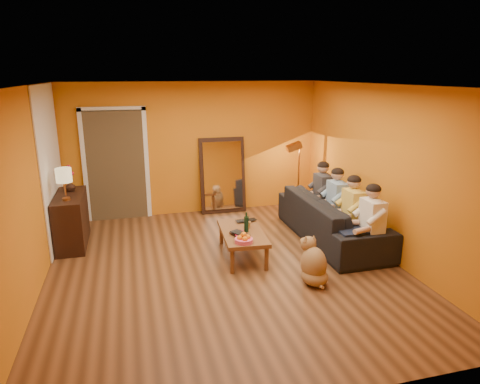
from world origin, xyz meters
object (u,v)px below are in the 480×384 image
object	(u,v)px
mirror_frame	(223,175)
coffee_table	(242,244)
vase	(70,186)
laptop	(247,222)
sideboard	(72,220)
tumbler	(248,225)
sofa	(332,219)
table_lamp	(65,184)
person_far_left	(372,224)
wine_bottle	(246,222)
dog	(314,260)
person_mid_left	(353,213)
person_mid_right	(337,203)
floor_lamp	(298,180)
person_far_right	(323,194)

from	to	relation	value
mirror_frame	coffee_table	distance (m)	2.35
vase	laptop	bearing A→B (deg)	-21.63
sideboard	tumbler	bearing A→B (deg)	-21.70
sofa	coffee_table	size ratio (longest dim) A/B	2.09
table_lamp	person_far_left	xyz separation A→B (m)	(4.37, -1.60, -0.49)
wine_bottle	vase	xyz separation A→B (m)	(-2.64, 1.50, 0.36)
wine_bottle	vase	distance (m)	3.05
dog	person_mid_left	world-z (taller)	person_mid_left
mirror_frame	table_lamp	bearing A→B (deg)	-153.68
mirror_frame	table_lamp	size ratio (longest dim) A/B	2.98
person_mid_left	person_mid_right	xyz separation A→B (m)	(0.00, 0.55, 0.00)
tumbler	sofa	bearing A→B (deg)	6.62
table_lamp	dog	distance (m)	3.92
dog	person_far_left	size ratio (longest dim) A/B	0.53
table_lamp	dog	bearing A→B (deg)	-30.92
vase	tumbler	bearing A→B (deg)	-26.12
dog	vase	size ratio (longest dim) A/B	3.67
table_lamp	vase	size ratio (longest dim) A/B	2.88
person_mid_right	tumbler	xyz separation A→B (m)	(-1.66, -0.28, -0.14)
sofa	person_far_left	size ratio (longest dim) A/B	2.09
floor_lamp	wine_bottle	size ratio (longest dim) A/B	4.65
table_lamp	person_mid_left	bearing A→B (deg)	-13.50
mirror_frame	sideboard	world-z (taller)	mirror_frame
mirror_frame	table_lamp	distance (m)	3.13
mirror_frame	tumbler	distance (m)	2.18
sofa	person_mid_right	size ratio (longest dim) A/B	2.09
mirror_frame	person_mid_left	world-z (taller)	mirror_frame
floor_lamp	person_mid_left	distance (m)	1.86
floor_lamp	person_mid_right	distance (m)	1.31
coffee_table	laptop	world-z (taller)	laptop
table_lamp	sofa	world-z (taller)	table_lamp
tumbler	floor_lamp	bearing A→B (deg)	46.61
sideboard	person_mid_right	distance (m)	4.45
person_mid_right	wine_bottle	bearing A→B (deg)	-165.50
mirror_frame	sideboard	xyz separation A→B (m)	(-2.79, -1.08, -0.34)
wine_bottle	dog	bearing A→B (deg)	-57.40
vase	mirror_frame	bearing A→B (deg)	16.57
person_far_right	vase	bearing A→B (deg)	173.48
dog	person_mid_right	world-z (taller)	person_mid_right
person_mid_left	mirror_frame	bearing A→B (deg)	123.04
person_far_right	sideboard	bearing A→B (deg)	176.73
mirror_frame	laptop	world-z (taller)	mirror_frame
table_lamp	tumbler	world-z (taller)	table_lamp
person_far_right	vase	world-z (taller)	person_far_right
floor_lamp	sofa	bearing A→B (deg)	-81.15
person_mid_left	laptop	xyz separation A→B (m)	(-1.60, 0.50, -0.18)
sofa	dog	world-z (taller)	sofa
laptop	tumbler	bearing A→B (deg)	-110.78
sideboard	laptop	size ratio (longest dim) A/B	3.44
person_mid_right	vase	bearing A→B (deg)	166.50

